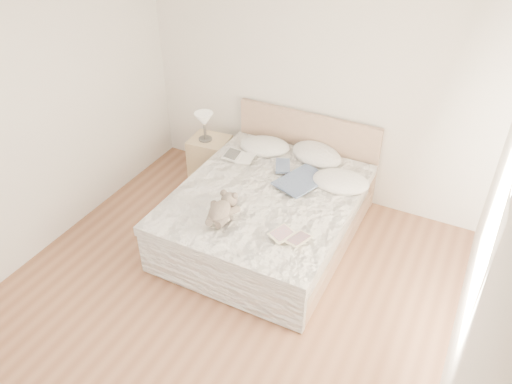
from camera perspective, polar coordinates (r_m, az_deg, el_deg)
floor at (r=4.70m, az=-5.02°, el=-13.16°), size 4.00×4.50×0.00m
ceiling at (r=3.22m, az=-7.63°, el=20.47°), size 4.00×4.50×0.00m
wall_back at (r=5.57m, az=6.53°, el=12.37°), size 4.00×0.02×2.70m
wall_left at (r=5.04m, az=-25.82°, el=6.31°), size 0.02×4.50×2.70m
wall_right at (r=3.37m, az=24.46°, el=-8.50°), size 0.02×4.50×2.70m
window at (r=3.55m, az=25.21°, el=-4.18°), size 0.02×1.30×1.10m
bed at (r=5.25m, az=1.52°, el=-2.23°), size 1.72×2.14×1.00m
nightstand at (r=6.19m, az=-5.23°, el=3.78°), size 0.48×0.43×0.56m
table_lamp at (r=5.92m, az=-5.95°, el=8.09°), size 0.28×0.28×0.35m
pillow_left at (r=5.72m, az=1.01°, el=5.26°), size 0.65×0.53×0.17m
pillow_middle at (r=5.60m, az=6.94°, el=4.28°), size 0.73×0.63×0.19m
pillow_right at (r=5.19m, az=9.68°, el=1.20°), size 0.63×0.48×0.18m
blouse at (r=5.16m, az=5.20°, el=1.31°), size 0.75×0.77×0.02m
photo_book at (r=5.54m, az=-1.93°, el=4.02°), size 0.39×0.29×0.03m
childrens_book at (r=4.45m, az=3.92°, el=-5.14°), size 0.39×0.32×0.02m
teddy_bear at (r=4.63m, az=-4.12°, el=-2.91°), size 0.31×0.40×0.19m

